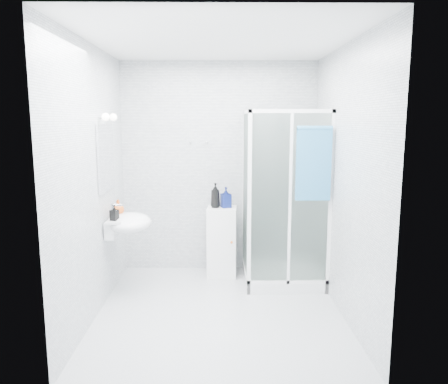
{
  "coord_description": "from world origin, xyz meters",
  "views": [
    {
      "loc": [
        -0.0,
        -4.12,
        1.89
      ],
      "look_at": [
        0.05,
        0.35,
        1.15
      ],
      "focal_mm": 35.0,
      "sensor_mm": 36.0,
      "label": 1
    }
  ],
  "objects_px": {
    "wall_basin": "(127,223)",
    "hand_towel": "(314,162)",
    "shampoo_bottle_a": "(215,195)",
    "soap_dispenser_orange": "(118,207)",
    "soap_dispenser_black": "(114,213)",
    "shower_enclosure": "(277,246)",
    "storage_cabinet": "(222,242)",
    "shampoo_bottle_b": "(226,197)"
  },
  "relations": [
    {
      "from": "shower_enclosure",
      "to": "shampoo_bottle_a",
      "type": "bearing_deg",
      "value": 159.82
    },
    {
      "from": "shampoo_bottle_a",
      "to": "storage_cabinet",
      "type": "bearing_deg",
      "value": 0.68
    },
    {
      "from": "shampoo_bottle_a",
      "to": "soap_dispenser_black",
      "type": "xyz_separation_m",
      "value": [
        -1.04,
        -0.73,
        -0.05
      ]
    },
    {
      "from": "shampoo_bottle_b",
      "to": "soap_dispenser_black",
      "type": "relative_size",
      "value": 1.52
    },
    {
      "from": "wall_basin",
      "to": "soap_dispenser_orange",
      "type": "bearing_deg",
      "value": 133.25
    },
    {
      "from": "storage_cabinet",
      "to": "hand_towel",
      "type": "relative_size",
      "value": 1.1
    },
    {
      "from": "wall_basin",
      "to": "shampoo_bottle_a",
      "type": "bearing_deg",
      "value": 31.64
    },
    {
      "from": "shampoo_bottle_b",
      "to": "hand_towel",
      "type": "bearing_deg",
      "value": -36.67
    },
    {
      "from": "shampoo_bottle_a",
      "to": "soap_dispenser_black",
      "type": "distance_m",
      "value": 1.27
    },
    {
      "from": "hand_towel",
      "to": "soap_dispenser_orange",
      "type": "distance_m",
      "value": 2.16
    },
    {
      "from": "soap_dispenser_black",
      "to": "hand_towel",
      "type": "bearing_deg",
      "value": 1.79
    },
    {
      "from": "soap_dispenser_orange",
      "to": "soap_dispenser_black",
      "type": "xyz_separation_m",
      "value": [
        0.02,
        -0.28,
        -0.0
      ]
    },
    {
      "from": "hand_towel",
      "to": "shampoo_bottle_b",
      "type": "relative_size",
      "value": 3.11
    },
    {
      "from": "wall_basin",
      "to": "storage_cabinet",
      "type": "distance_m",
      "value": 1.23
    },
    {
      "from": "soap_dispenser_orange",
      "to": "shower_enclosure",
      "type": "bearing_deg",
      "value": 5.91
    },
    {
      "from": "hand_towel",
      "to": "soap_dispenser_orange",
      "type": "relative_size",
      "value": 4.65
    },
    {
      "from": "wall_basin",
      "to": "soap_dispenser_black",
      "type": "height_order",
      "value": "soap_dispenser_black"
    },
    {
      "from": "hand_towel",
      "to": "shower_enclosure",
      "type": "bearing_deg",
      "value": 127.66
    },
    {
      "from": "hand_towel",
      "to": "shampoo_bottle_a",
      "type": "xyz_separation_m",
      "value": [
        -1.02,
        0.66,
        -0.46
      ]
    },
    {
      "from": "shampoo_bottle_a",
      "to": "soap_dispenser_orange",
      "type": "bearing_deg",
      "value": -157.2
    },
    {
      "from": "soap_dispenser_orange",
      "to": "wall_basin",
      "type": "bearing_deg",
      "value": -46.75
    },
    {
      "from": "shampoo_bottle_b",
      "to": "wall_basin",
      "type": "bearing_deg",
      "value": -151.34
    },
    {
      "from": "shower_enclosure",
      "to": "storage_cabinet",
      "type": "xyz_separation_m",
      "value": [
        -0.64,
        0.26,
        -0.02
      ]
    },
    {
      "from": "shampoo_bottle_b",
      "to": "shampoo_bottle_a",
      "type": "bearing_deg",
      "value": -178.17
    },
    {
      "from": "soap_dispenser_orange",
      "to": "hand_towel",
      "type": "bearing_deg",
      "value": -5.93
    },
    {
      "from": "wall_basin",
      "to": "shower_enclosure",
      "type": "bearing_deg",
      "value": 10.81
    },
    {
      "from": "storage_cabinet",
      "to": "shampoo_bottle_a",
      "type": "xyz_separation_m",
      "value": [
        -0.08,
        -0.0,
        0.57
      ]
    },
    {
      "from": "shower_enclosure",
      "to": "soap_dispenser_orange",
      "type": "bearing_deg",
      "value": -174.09
    },
    {
      "from": "shampoo_bottle_a",
      "to": "shampoo_bottle_b",
      "type": "xyz_separation_m",
      "value": [
        0.13,
        0.0,
        -0.03
      ]
    },
    {
      "from": "shampoo_bottle_b",
      "to": "soap_dispenser_orange",
      "type": "distance_m",
      "value": 1.27
    },
    {
      "from": "shower_enclosure",
      "to": "wall_basin",
      "type": "relative_size",
      "value": 3.57
    },
    {
      "from": "wall_basin",
      "to": "hand_towel",
      "type": "distance_m",
      "value": 2.08
    },
    {
      "from": "wall_basin",
      "to": "soap_dispenser_orange",
      "type": "xyz_separation_m",
      "value": [
        -0.12,
        0.13,
        0.15
      ]
    },
    {
      "from": "wall_basin",
      "to": "hand_towel",
      "type": "bearing_deg",
      "value": -2.48
    },
    {
      "from": "shampoo_bottle_a",
      "to": "soap_dispenser_orange",
      "type": "xyz_separation_m",
      "value": [
        -1.06,
        -0.45,
        -0.05
      ]
    },
    {
      "from": "hand_towel",
      "to": "shampoo_bottle_a",
      "type": "bearing_deg",
      "value": 147.06
    },
    {
      "from": "shower_enclosure",
      "to": "hand_towel",
      "type": "distance_m",
      "value": 1.13
    },
    {
      "from": "hand_towel",
      "to": "shampoo_bottle_a",
      "type": "height_order",
      "value": "hand_towel"
    },
    {
      "from": "shower_enclosure",
      "to": "storage_cabinet",
      "type": "relative_size",
      "value": 2.36
    },
    {
      "from": "shower_enclosure",
      "to": "storage_cabinet",
      "type": "distance_m",
      "value": 0.69
    },
    {
      "from": "wall_basin",
      "to": "shampoo_bottle_a",
      "type": "relative_size",
      "value": 1.87
    },
    {
      "from": "shampoo_bottle_a",
      "to": "soap_dispenser_orange",
      "type": "height_order",
      "value": "shampoo_bottle_a"
    }
  ]
}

